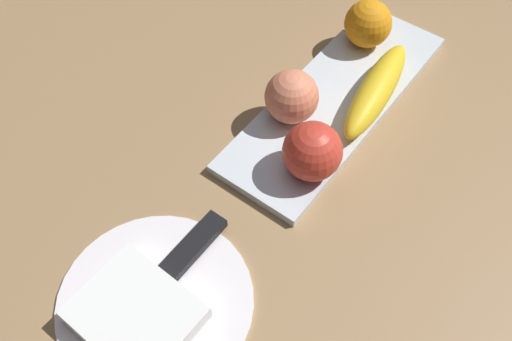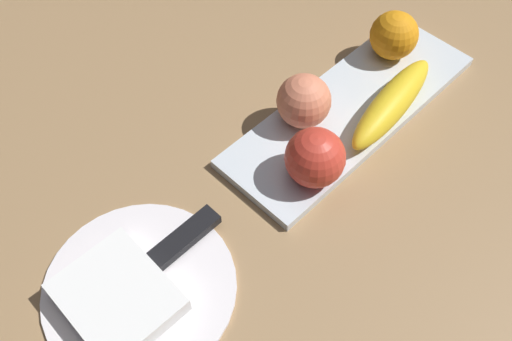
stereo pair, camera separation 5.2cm
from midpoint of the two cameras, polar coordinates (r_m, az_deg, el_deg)
ground_plane at (r=0.78m, az=9.40°, el=6.24°), size 2.40×2.40×0.00m
fruit_tray at (r=0.77m, az=11.31°, el=5.87°), size 0.38×0.13×0.01m
apple at (r=0.66m, az=8.16°, el=1.15°), size 0.07×0.07×0.07m
banana at (r=0.76m, az=15.33°, el=6.41°), size 0.19×0.07×0.04m
orange_near_apple at (r=0.83m, az=15.26°, el=12.83°), size 0.07×0.07×0.07m
peach at (r=0.72m, az=6.88°, el=6.77°), size 0.07×0.07×0.07m
dinner_plate at (r=0.63m, az=-9.17°, el=-11.47°), size 0.21×0.21×0.01m
folded_napkin at (r=0.61m, az=-11.26°, el=-12.40°), size 0.10×0.12×0.02m
knife at (r=0.64m, az=-5.82°, el=-7.70°), size 0.18×0.02×0.01m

